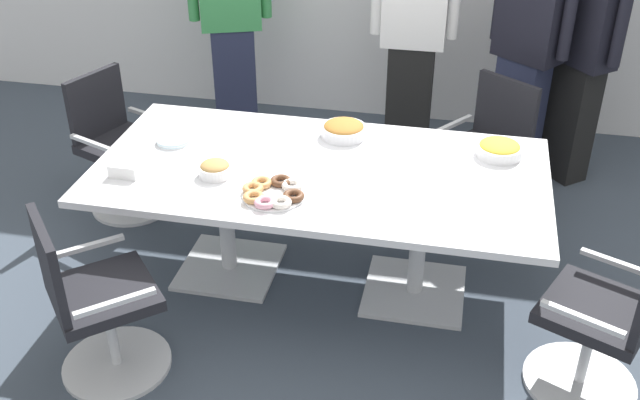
% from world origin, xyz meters
% --- Properties ---
extents(ground_plane, '(10.00, 10.00, 0.01)m').
position_xyz_m(ground_plane, '(0.00, 0.00, -0.01)').
color(ground_plane, '#3D4754').
extents(conference_table, '(2.40, 1.20, 0.75)m').
position_xyz_m(conference_table, '(0.00, 0.00, 0.63)').
color(conference_table, silver).
rests_on(conference_table, ground).
extents(office_chair_0, '(0.75, 0.75, 0.91)m').
position_xyz_m(office_chair_0, '(0.88, 0.94, 0.41)').
color(office_chair_0, silver).
rests_on(office_chair_0, ground).
extents(office_chair_1, '(0.70, 0.70, 0.91)m').
position_xyz_m(office_chair_1, '(-1.46, 0.56, 0.41)').
color(office_chair_1, silver).
rests_on(office_chair_1, ground).
extents(office_chair_2, '(0.76, 0.76, 0.91)m').
position_xyz_m(office_chair_2, '(-0.89, -0.93, 0.41)').
color(office_chair_2, silver).
rests_on(office_chair_2, ground).
extents(office_chair_3, '(0.72, 0.72, 0.91)m').
position_xyz_m(office_chair_3, '(1.46, -0.57, 0.41)').
color(office_chair_3, silver).
rests_on(office_chair_3, ground).
extents(person_standing_0, '(0.60, 0.36, 1.84)m').
position_xyz_m(person_standing_0, '(-1.04, 1.75, 0.97)').
color(person_standing_0, '#232842').
rests_on(person_standing_0, ground).
extents(person_standing_1, '(0.61, 0.24, 1.83)m').
position_xyz_m(person_standing_1, '(0.31, 1.67, 0.96)').
color(person_standing_1, black).
rests_on(person_standing_1, ground).
extents(person_standing_2, '(0.53, 0.44, 1.83)m').
position_xyz_m(person_standing_2, '(1.09, 1.56, 0.96)').
color(person_standing_2, '#232842').
rests_on(person_standing_2, ground).
extents(person_standing_3, '(0.45, 0.52, 1.79)m').
position_xyz_m(person_standing_3, '(1.45, 1.60, 0.94)').
color(person_standing_3, black).
rests_on(person_standing_3, ground).
extents(snack_bowl_chips_yellow, '(0.25, 0.25, 0.09)m').
position_xyz_m(snack_bowl_chips_yellow, '(0.93, 0.34, 0.79)').
color(snack_bowl_chips_yellow, white).
rests_on(snack_bowl_chips_yellow, conference_table).
extents(snack_bowl_pretzels, '(0.26, 0.26, 0.09)m').
position_xyz_m(snack_bowl_pretzels, '(0.06, 0.39, 0.80)').
color(snack_bowl_pretzels, white).
rests_on(snack_bowl_pretzels, conference_table).
extents(snack_bowl_cookies, '(0.17, 0.17, 0.08)m').
position_xyz_m(snack_bowl_cookies, '(-0.52, -0.19, 0.79)').
color(snack_bowl_cookies, white).
rests_on(snack_bowl_cookies, conference_table).
extents(donut_platter, '(0.32, 0.33, 0.04)m').
position_xyz_m(donut_platter, '(-0.17, -0.34, 0.77)').
color(donut_platter, white).
rests_on(donut_platter, conference_table).
extents(plate_stack, '(0.19, 0.19, 0.03)m').
position_xyz_m(plate_stack, '(-0.87, 0.12, 0.76)').
color(plate_stack, white).
rests_on(plate_stack, conference_table).
extents(napkin_pile, '(0.15, 0.15, 0.07)m').
position_xyz_m(napkin_pile, '(-0.98, -0.26, 0.79)').
color(napkin_pile, white).
rests_on(napkin_pile, conference_table).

